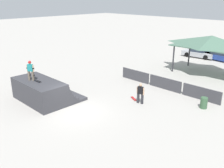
# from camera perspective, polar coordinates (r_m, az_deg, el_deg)

# --- Properties ---
(ground_plane) EXTENTS (160.00, 160.00, 0.00)m
(ground_plane) POSITION_cam_1_polar(r_m,az_deg,el_deg) (18.49, -8.43, -6.27)
(ground_plane) COLOR #ADA8A0
(quarter_pipe_ramp) EXTENTS (4.86, 4.03, 1.74)m
(quarter_pipe_ramp) POSITION_cam_1_polar(r_m,az_deg,el_deg) (20.66, -15.51, -1.61)
(quarter_pipe_ramp) COLOR #38383D
(quarter_pipe_ramp) RESTS_ON ground
(skater_on_deck) EXTENTS (0.65, 0.48, 1.58)m
(skater_on_deck) POSITION_cam_1_polar(r_m,az_deg,el_deg) (20.19, -18.16, 3.22)
(skater_on_deck) COLOR #6B6051
(skater_on_deck) RESTS_ON quarter_pipe_ramp
(skateboard_on_deck) EXTENTS (0.77, 0.22, 0.09)m
(skateboard_on_deck) POSITION_cam_1_polar(r_m,az_deg,el_deg) (20.00, -16.63, 0.68)
(skateboard_on_deck) COLOR blue
(skateboard_on_deck) RESTS_ON quarter_pipe_ramp
(bystander_walking) EXTENTS (0.67, 0.29, 1.65)m
(bystander_walking) POSITION_cam_1_polar(r_m,az_deg,el_deg) (19.44, 6.51, -1.93)
(bystander_walking) COLOR #2D2D33
(bystander_walking) RESTS_ON ground
(skateboard_on_ground) EXTENTS (0.82, 0.54, 0.09)m
(skateboard_on_ground) POSITION_cam_1_polar(r_m,az_deg,el_deg) (20.48, 4.97, -3.32)
(skateboard_on_ground) COLOR silver
(skateboard_on_ground) RESTS_ON ground
(barrier_fence) EXTENTS (10.17, 0.12, 1.05)m
(barrier_fence) POSITION_cam_1_polar(r_m,az_deg,el_deg) (22.94, 12.03, 0.10)
(barrier_fence) COLOR #3D3D42
(barrier_fence) RESTS_ON ground
(pavilion_shelter) EXTENTS (7.67, 4.14, 4.14)m
(pavilion_shelter) POSITION_cam_1_polar(r_m,az_deg,el_deg) (28.07, 21.82, 8.94)
(pavilion_shelter) COLOR #2D2D33
(pavilion_shelter) RESTS_ON ground
(trash_bin) EXTENTS (0.52, 0.52, 0.85)m
(trash_bin) POSITION_cam_1_polar(r_m,az_deg,el_deg) (19.90, 20.25, -4.07)
(trash_bin) COLOR #385B3D
(trash_bin) RESTS_ON ground
(parked_car_silver) EXTENTS (4.41, 1.88, 1.27)m
(parked_car_silver) POSITION_cam_1_polar(r_m,az_deg,el_deg) (36.38, 19.14, 6.72)
(parked_car_silver) COLOR #A8AAAF
(parked_car_silver) RESTS_ON ground
(parked_car_blue) EXTENTS (4.74, 2.39, 1.27)m
(parked_car_blue) POSITION_cam_1_polar(r_m,az_deg,el_deg) (35.53, 23.65, 5.87)
(parked_car_blue) COLOR navy
(parked_car_blue) RESTS_ON ground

